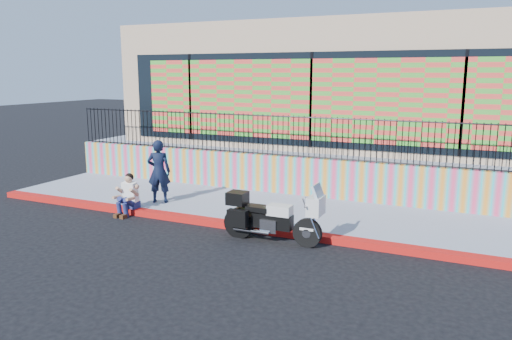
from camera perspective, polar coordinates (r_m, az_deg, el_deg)
The scene contains 10 objects.
ground at distance 11.78m, azimuth -0.41°, elevation -6.98°, with size 90.00×90.00×0.00m, color black.
red_curb at distance 11.76m, azimuth -0.41°, elevation -6.63°, with size 16.00×0.30×0.15m, color #B8180D.
sidewalk at distance 13.21m, azimuth 2.63°, elevation -4.65°, with size 16.00×3.00×0.15m, color gray.
mural_wall at distance 14.52m, azimuth 5.03°, elevation -0.70°, with size 16.00×0.20×1.10m, color #F03F6F.
metal_fence at distance 14.33m, azimuth 5.11°, elevation 3.81°, with size 15.80×0.04×1.20m, color black, non-canonical shape.
elevated_platform at distance 19.33m, azimuth 10.15°, elevation 1.89°, with size 16.00×10.00×1.25m, color gray.
storefront_building at distance 18.89m, azimuth 10.25°, elevation 9.68°, with size 14.00×8.06×4.00m.
police_motorcycle at distance 10.91m, azimuth 1.69°, elevation -5.27°, with size 2.23×0.74×1.39m.
police_officer at distance 13.80m, azimuth -11.04°, elevation -0.15°, with size 0.63×0.41×1.73m, color black.
seated_man at distance 13.37m, azimuth -14.55°, elevation -3.15°, with size 0.54×0.71×1.06m.
Camera 1 is at (4.76, -10.14, 3.65)m, focal length 35.00 mm.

